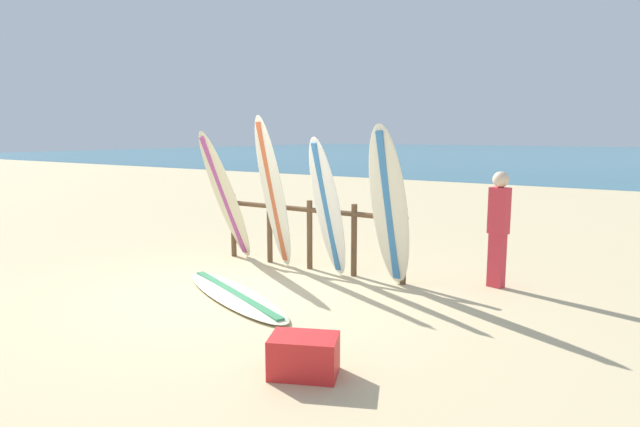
# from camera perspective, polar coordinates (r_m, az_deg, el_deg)

# --- Properties ---
(ground_plane) EXTENTS (120.00, 120.00, 0.00)m
(ground_plane) POSITION_cam_1_polar(r_m,az_deg,el_deg) (7.37, -9.15, -8.45)
(ground_plane) COLOR #D3BC8C
(ocean_water) EXTENTS (120.00, 80.00, 0.01)m
(ocean_water) POSITION_cam_1_polar(r_m,az_deg,el_deg) (63.39, 29.12, 5.50)
(ocean_water) COLOR teal
(ocean_water) RESTS_ON ground
(surfboard_rack) EXTENTS (3.34, 0.09, 1.10)m
(surfboard_rack) POSITION_cam_1_polar(r_m,az_deg,el_deg) (8.44, -1.12, -1.43)
(surfboard_rack) COLOR brown
(surfboard_rack) RESTS_ON ground
(surfboard_leaning_far_left) EXTENTS (0.71, 1.04, 2.20)m
(surfboard_leaning_far_left) POSITION_cam_1_polar(r_m,az_deg,el_deg) (9.02, -10.09, 1.78)
(surfboard_leaning_far_left) COLOR beige
(surfboard_leaning_far_left) RESTS_ON ground
(surfboard_leaning_left) EXTENTS (0.55, 0.72, 2.43)m
(surfboard_leaning_left) POSITION_cam_1_polar(r_m,az_deg,el_deg) (8.38, -5.03, 2.16)
(surfboard_leaning_left) COLOR white
(surfboard_leaning_left) RESTS_ON ground
(surfboard_leaning_center_left) EXTENTS (0.60, 0.73, 2.11)m
(surfboard_leaning_center_left) POSITION_cam_1_polar(r_m,az_deg,el_deg) (7.80, 0.82, 0.55)
(surfboard_leaning_center_left) COLOR white
(surfboard_leaning_center_left) RESTS_ON ground
(surfboard_leaning_center) EXTENTS (0.57, 0.73, 2.28)m
(surfboard_leaning_center) POSITION_cam_1_polar(r_m,az_deg,el_deg) (7.30, 7.42, 0.61)
(surfboard_leaning_center) COLOR silver
(surfboard_leaning_center) RESTS_ON ground
(surfboard_lying_on_sand) EXTENTS (2.72, 1.61, 0.08)m
(surfboard_lying_on_sand) POSITION_cam_1_polar(r_m,az_deg,el_deg) (7.19, -9.13, -8.59)
(surfboard_lying_on_sand) COLOR beige
(surfboard_lying_on_sand) RESTS_ON ground
(beachgoer_standing) EXTENTS (0.29, 0.22, 1.63)m
(beachgoer_standing) POSITION_cam_1_polar(r_m,az_deg,el_deg) (7.79, 18.56, -1.09)
(beachgoer_standing) COLOR #D8333F
(beachgoer_standing) RESTS_ON ground
(cooler_box) EXTENTS (0.71, 0.61, 0.36)m
(cooler_box) POSITION_cam_1_polar(r_m,az_deg,el_deg) (4.91, -1.74, -14.95)
(cooler_box) COLOR red
(cooler_box) RESTS_ON ground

